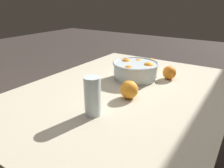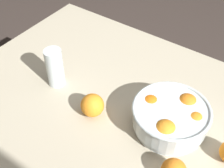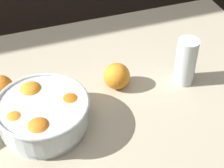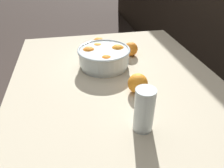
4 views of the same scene
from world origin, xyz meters
TOP-DOWN VIEW (x-y plane):
  - dining_table at (0.00, 0.00)m, footprint 1.27×0.94m
  - fruit_bowl at (-0.18, -0.03)m, footprint 0.25×0.25m
  - juice_glass at (0.28, 0.02)m, footprint 0.06×0.06m
  - orange_loose_near_bowl at (0.07, 0.06)m, footprint 0.08×0.08m
  - orange_loose_front at (-0.39, -0.03)m, footprint 0.07×0.07m
  - orange_loose_aside at (-0.27, 0.13)m, footprint 0.08×0.08m

SIDE VIEW (x-z plane):
  - dining_table at x=0.00m, z-range 0.29..1.02m
  - orange_loose_front at x=-0.39m, z-range 0.73..0.80m
  - orange_loose_aside at x=-0.27m, z-range 0.73..0.81m
  - orange_loose_near_bowl at x=0.07m, z-range 0.73..0.81m
  - fruit_bowl at x=-0.18m, z-range 0.73..0.84m
  - juice_glass at x=0.28m, z-range 0.73..0.88m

